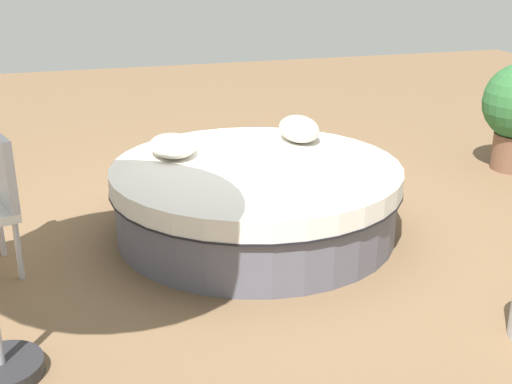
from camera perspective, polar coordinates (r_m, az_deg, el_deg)
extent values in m
plane|color=brown|center=(5.26, 0.00, -3.45)|extent=(16.00, 16.00, 0.00)
cylinder|color=#595966|center=(5.18, 0.00, -1.40)|extent=(2.19, 2.19, 0.40)
cylinder|color=black|center=(5.11, 0.00, 0.70)|extent=(2.26, 2.26, 0.02)
cylinder|color=silver|center=(5.08, 0.00, 1.54)|extent=(2.25, 2.25, 0.16)
ellipsoid|color=beige|center=(5.68, 3.76, 5.51)|extent=(0.50, 0.32, 0.21)
ellipsoid|color=silver|center=(5.32, -7.29, 4.02)|extent=(0.54, 0.37, 0.15)
cylinder|color=#B7B7BC|center=(4.74, -19.98, -4.80)|extent=(0.04, 0.04, 0.42)
cylinder|color=#B7B7BC|center=(5.13, -21.36, -3.02)|extent=(0.04, 0.04, 0.42)
cube|color=#B7B7BC|center=(4.76, -21.36, 1.87)|extent=(0.51, 0.22, 0.50)
cylinder|color=#262628|center=(3.84, -21.27, -14.20)|extent=(0.44, 0.44, 0.08)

